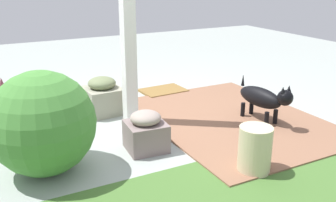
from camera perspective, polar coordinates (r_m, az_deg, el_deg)
The scene contains 10 objects.
ground_plane at distance 4.37m, azimuth -0.74°, elevation -3.09°, with size 12.00×12.00×0.00m, color #9EA7A1.
brick_path at distance 4.50m, azimuth 9.26°, elevation -2.57°, with size 1.80×2.40×0.02m, color #8B6047.
porch_pillar at distance 4.11m, azimuth -6.03°, elevation 12.70°, with size 0.13×0.13×2.40m, color white.
stone_planter_nearest at distance 4.64m, azimuth -9.64°, elevation 0.64°, with size 0.43×0.45×0.45m.
stone_planter_mid at distance 3.65m, azimuth -3.29°, elevation -4.56°, with size 0.39×0.38×0.39m.
round_shrub at distance 3.32m, azimuth -18.05°, elevation -3.16°, with size 0.88×0.88×0.88m, color #478938.
terracotta_pot_spiky at distance 4.57m, azimuth -23.03°, elevation -0.23°, with size 0.24×0.24×0.54m.
dog at distance 4.38m, azimuth 13.92°, elevation 0.44°, with size 0.25×0.73×0.50m.
ceramic_urn at distance 3.34m, azimuth 12.70°, elevation -7.00°, with size 0.28×0.28×0.40m, color beige.
doormat at distance 5.45m, azimuth -0.73°, elevation 1.55°, with size 0.61×0.43×0.03m, color olive.
Camera 1 is at (1.84, 3.62, 1.63)m, focal length 41.24 mm.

